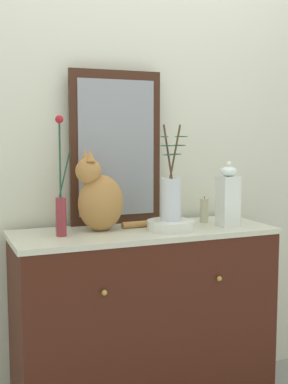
# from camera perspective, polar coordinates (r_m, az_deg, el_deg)

# --- Properties ---
(wall_back) EXTENTS (4.40, 0.08, 2.60)m
(wall_back) POSITION_cam_1_polar(r_m,az_deg,el_deg) (2.67, -2.50, 4.46)
(wall_back) COLOR silver
(wall_back) RESTS_ON ground_plane
(sideboard) EXTENTS (1.25, 0.48, 0.94)m
(sideboard) POSITION_cam_1_polar(r_m,az_deg,el_deg) (2.55, 0.00, -14.70)
(sideboard) COLOR #3F190E
(sideboard) RESTS_ON ground_plane
(mirror_leaning) EXTENTS (0.47, 0.03, 0.77)m
(mirror_leaning) POSITION_cam_1_polar(r_m,az_deg,el_deg) (2.55, -3.17, 4.96)
(mirror_leaning) COLOR #3A2013
(mirror_leaning) RESTS_ON sideboard
(cat_sitting) EXTENTS (0.41, 0.16, 0.38)m
(cat_sitting) POSITION_cam_1_polar(r_m,az_deg,el_deg) (2.37, -5.04, -0.62)
(cat_sitting) COLOR #B07D40
(cat_sitting) RESTS_ON sideboard
(vase_slim_green) EXTENTS (0.07, 0.05, 0.53)m
(vase_slim_green) POSITION_cam_1_polar(r_m,az_deg,el_deg) (2.27, -9.33, -1.34)
(vase_slim_green) COLOR maroon
(vase_slim_green) RESTS_ON sideboard
(bowl_porcelain) EXTENTS (0.23, 0.23, 0.05)m
(bowl_porcelain) POSITION_cam_1_polar(r_m,az_deg,el_deg) (2.40, 3.03, -3.75)
(bowl_porcelain) COLOR white
(bowl_porcelain) RESTS_ON sideboard
(vase_glass_clear) EXTENTS (0.18, 0.14, 0.45)m
(vase_glass_clear) POSITION_cam_1_polar(r_m,az_deg,el_deg) (2.38, 3.06, -0.44)
(vase_glass_clear) COLOR silver
(vase_glass_clear) RESTS_ON bowl_porcelain
(jar_lidded_porcelain) EXTENTS (0.09, 0.09, 0.32)m
(jar_lidded_porcelain) POSITION_cam_1_polar(r_m,az_deg,el_deg) (2.52, 9.45, -0.56)
(jar_lidded_porcelain) COLOR white
(jar_lidded_porcelain) RESTS_ON sideboard
(candle_pillar) EXTENTS (0.04, 0.04, 0.14)m
(candle_pillar) POSITION_cam_1_polar(r_m,az_deg,el_deg) (2.63, 6.78, -2.08)
(candle_pillar) COLOR beige
(candle_pillar) RESTS_ON sideboard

